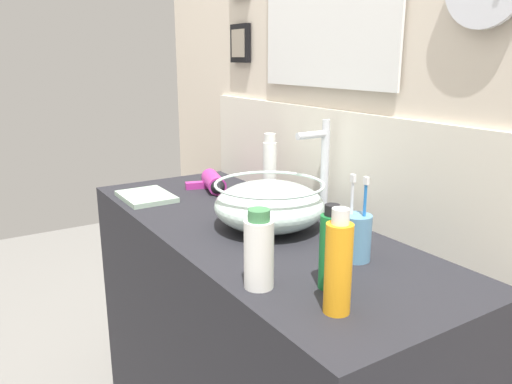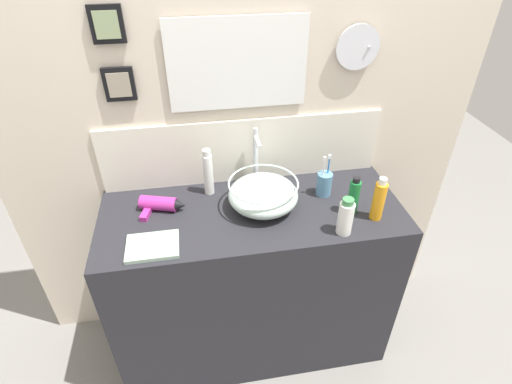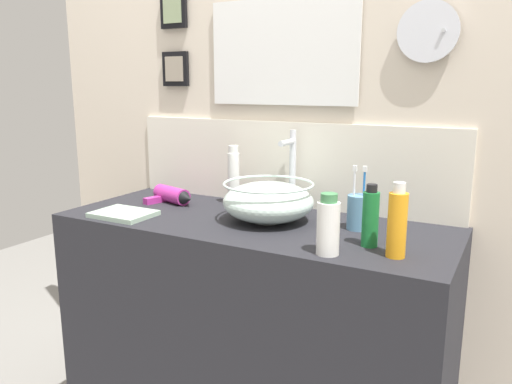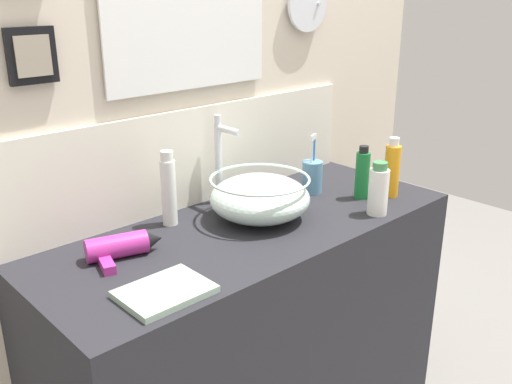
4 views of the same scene
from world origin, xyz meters
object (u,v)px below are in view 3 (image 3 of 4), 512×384
object	(u,v)px
lotion_bottle	(397,223)
shampoo_bottle	(370,218)
toothbrush_cup	(358,212)
glass_bowl_sink	(268,201)
faucet	(291,165)
hair_drier	(173,196)
hand_towel	(124,214)
soap_dispenser	(234,176)
spray_bottle	(328,226)

from	to	relation	value
lotion_bottle	shampoo_bottle	xyz separation A→B (m)	(-0.09, 0.06, -0.01)
toothbrush_cup	glass_bowl_sink	bearing A→B (deg)	-170.42
lotion_bottle	faucet	bearing A→B (deg)	143.66
faucet	toothbrush_cup	xyz separation A→B (m)	(0.29, -0.13, -0.11)
hair_drier	toothbrush_cup	world-z (taller)	toothbrush_cup
faucet	toothbrush_cup	size ratio (longest dim) A/B	1.42
glass_bowl_sink	hand_towel	bearing A→B (deg)	-158.85
faucet	soap_dispenser	xyz separation A→B (m)	(-0.22, -0.03, -0.06)
toothbrush_cup	lotion_bottle	xyz separation A→B (m)	(0.17, -0.20, 0.04)
spray_bottle	shampoo_bottle	bearing A→B (deg)	56.70
faucet	hair_drier	world-z (taller)	faucet
glass_bowl_sink	toothbrush_cup	distance (m)	0.30
toothbrush_cup	faucet	bearing A→B (deg)	155.45
glass_bowl_sink	faucet	bearing A→B (deg)	90.00
faucet	shampoo_bottle	size ratio (longest dim) A/B	1.62
shampoo_bottle	soap_dispenser	distance (m)	0.65
hair_drier	spray_bottle	bearing A→B (deg)	-20.59
soap_dispenser	spray_bottle	xyz separation A→B (m)	(0.52, -0.37, -0.03)
shampoo_bottle	soap_dispenser	world-z (taller)	soap_dispenser
hair_drier	soap_dispenser	size ratio (longest dim) A/B	0.93
faucet	glass_bowl_sink	bearing A→B (deg)	-90.00
shampoo_bottle	soap_dispenser	size ratio (longest dim) A/B	0.79
shampoo_bottle	hand_towel	xyz separation A→B (m)	(-0.84, -0.08, -0.08)
faucet	spray_bottle	distance (m)	0.50
glass_bowl_sink	shampoo_bottle	bearing A→B (deg)	-14.88
faucet	hand_towel	distance (m)	0.62
soap_dispenser	spray_bottle	bearing A→B (deg)	-35.70
lotion_bottle	shampoo_bottle	size ratio (longest dim) A/B	1.13
hair_drier	hand_towel	size ratio (longest dim) A/B	1.03
toothbrush_cup	soap_dispenser	bearing A→B (deg)	168.89
faucet	soap_dispenser	bearing A→B (deg)	-171.88
toothbrush_cup	lotion_bottle	distance (m)	0.27
hair_drier	soap_dispenser	bearing A→B (deg)	23.70
shampoo_bottle	faucet	bearing A→B (deg)	142.89
toothbrush_cup	soap_dispenser	xyz separation A→B (m)	(-0.52, 0.10, 0.05)
soap_dispenser	spray_bottle	size ratio (longest dim) A/B	1.34
hair_drier	hand_towel	distance (m)	0.24
faucet	hair_drier	xyz separation A→B (m)	(-0.44, -0.13, -0.13)
faucet	lotion_bottle	bearing A→B (deg)	-36.34
faucet	hair_drier	distance (m)	0.48
glass_bowl_sink	shampoo_bottle	world-z (taller)	shampoo_bottle
lotion_bottle	soap_dispenser	bearing A→B (deg)	155.91
faucet	shampoo_bottle	distance (m)	0.47
shampoo_bottle	spray_bottle	xyz separation A→B (m)	(-0.08, -0.12, -0.00)
shampoo_bottle	soap_dispenser	xyz separation A→B (m)	(-0.60, 0.25, 0.03)
glass_bowl_sink	soap_dispenser	distance (m)	0.27
faucet	toothbrush_cup	world-z (taller)	faucet
hair_drier	soap_dispenser	distance (m)	0.25
toothbrush_cup	spray_bottle	xyz separation A→B (m)	(0.00, -0.27, 0.02)
spray_bottle	lotion_bottle	bearing A→B (deg)	21.60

